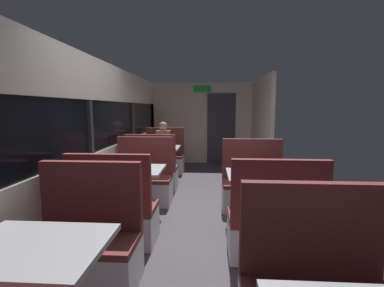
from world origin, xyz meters
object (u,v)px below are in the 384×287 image
at_px(bench_near_window_facing_entry, 86,249).
at_px(seated_passenger, 164,151).
at_px(dining_table_near_window, 33,260).
at_px(bench_far_window_facing_end, 153,173).
at_px(bench_mid_window_facing_end, 115,216).
at_px(bench_mid_window_facing_entry, 143,183).
at_px(dining_table_mid_window, 131,176).
at_px(bench_rear_aisle_facing_end, 274,228).
at_px(bench_rear_aisle_facing_entry, 253,189).
at_px(dining_table_rear_aisle, 262,182).
at_px(dining_table_far_window, 159,151).
at_px(bench_far_window_facing_entry, 164,159).

bearing_deg(bench_near_window_facing_entry, seated_passenger, 90.00).
bearing_deg(dining_table_near_window, bench_far_window_facing_end, 90.00).
relative_size(bench_mid_window_facing_end, bench_mid_window_facing_entry, 1.00).
bearing_deg(seated_passenger, bench_mid_window_facing_entry, -90.00).
bearing_deg(bench_mid_window_facing_entry, bench_near_window_facing_entry, -90.00).
distance_m(dining_table_mid_window, bench_far_window_facing_end, 1.48).
relative_size(bench_mid_window_facing_entry, bench_rear_aisle_facing_end, 1.00).
xyz_separation_m(bench_near_window_facing_entry, bench_rear_aisle_facing_end, (1.79, 0.55, 0.00)).
xyz_separation_m(bench_far_window_facing_end, bench_rear_aisle_facing_entry, (1.79, -0.95, 0.00)).
height_order(dining_table_mid_window, dining_table_rear_aisle, same).
bearing_deg(bench_mid_window_facing_entry, dining_table_far_window, 90.00).
bearing_deg(bench_rear_aisle_facing_end, bench_mid_window_facing_end, 173.62).
distance_m(bench_mid_window_facing_entry, bench_rear_aisle_facing_entry, 1.80).
xyz_separation_m(bench_rear_aisle_facing_end, seated_passenger, (-1.79, 3.67, 0.21)).
height_order(dining_table_near_window, bench_near_window_facing_entry, bench_near_window_facing_entry).
xyz_separation_m(bench_mid_window_facing_entry, dining_table_far_window, (0.00, 1.45, 0.31)).
height_order(dining_table_mid_window, bench_far_window_facing_end, bench_far_window_facing_end).
distance_m(bench_far_window_facing_end, bench_rear_aisle_facing_entry, 2.02).
bearing_deg(bench_near_window_facing_entry, dining_table_rear_aisle, 34.82).
xyz_separation_m(bench_mid_window_facing_end, dining_table_far_window, (0.00, 2.84, 0.31)).
relative_size(bench_mid_window_facing_entry, bench_far_window_facing_end, 1.00).
relative_size(bench_mid_window_facing_entry, bench_far_window_facing_entry, 1.00).
bearing_deg(bench_far_window_facing_end, dining_table_rear_aisle, -42.58).
xyz_separation_m(bench_mid_window_facing_end, dining_table_rear_aisle, (1.79, 0.50, 0.31)).
height_order(dining_table_far_window, bench_far_window_facing_end, bench_far_window_facing_end).
distance_m(bench_mid_window_facing_entry, dining_table_far_window, 1.48).
bearing_deg(dining_table_rear_aisle, dining_table_near_window, -132.63).
relative_size(bench_near_window_facing_entry, dining_table_mid_window, 1.22).
distance_m(bench_far_window_facing_entry, bench_rear_aisle_facing_entry, 2.95).
distance_m(bench_rear_aisle_facing_entry, seated_passenger, 2.90).
height_order(bench_far_window_facing_end, dining_table_rear_aisle, bench_far_window_facing_end).
xyz_separation_m(bench_far_window_facing_end, dining_table_rear_aisle, (1.79, -1.65, 0.31)).
height_order(bench_mid_window_facing_entry, dining_table_far_window, bench_mid_window_facing_entry).
xyz_separation_m(bench_rear_aisle_facing_entry, seated_passenger, (-1.79, 2.27, 0.21)).
relative_size(dining_table_far_window, bench_far_window_facing_entry, 0.82).
bearing_deg(bench_far_window_facing_entry, bench_rear_aisle_facing_end, -64.44).
height_order(bench_near_window_facing_entry, bench_far_window_facing_end, same).
relative_size(bench_far_window_facing_entry, seated_passenger, 0.87).
xyz_separation_m(bench_far_window_facing_entry, seated_passenger, (0.00, -0.07, 0.21)).
bearing_deg(bench_rear_aisle_facing_end, seated_passenger, 115.99).
distance_m(bench_mid_window_facing_entry, seated_passenger, 2.08).
relative_size(bench_mid_window_facing_end, bench_rear_aisle_facing_end, 1.00).
distance_m(bench_far_window_facing_entry, dining_table_rear_aisle, 3.54).
relative_size(bench_near_window_facing_entry, bench_mid_window_facing_entry, 1.00).
bearing_deg(seated_passenger, bench_far_window_facing_entry, 90.00).
distance_m(bench_far_window_facing_end, bench_rear_aisle_facing_end, 2.95).
bearing_deg(bench_mid_window_facing_entry, dining_table_near_window, -90.00).
bearing_deg(seated_passenger, bench_near_window_facing_entry, -90.00).
relative_size(bench_mid_window_facing_entry, seated_passenger, 0.87).
relative_size(dining_table_mid_window, bench_rear_aisle_facing_entry, 0.82).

